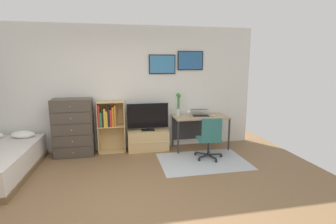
% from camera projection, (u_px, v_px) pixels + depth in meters
% --- Properties ---
extents(ground_plane, '(7.20, 7.20, 0.00)m').
position_uv_depth(ground_plane, '(125.00, 204.00, 3.51)').
color(ground_plane, brown).
extents(wall_back_with_posters, '(6.12, 0.09, 2.70)m').
position_uv_depth(wall_back_with_posters, '(120.00, 89.00, 5.60)').
color(wall_back_with_posters, silver).
rests_on(wall_back_with_posters, ground_plane).
extents(area_rug, '(1.70, 1.20, 0.01)m').
position_uv_depth(area_rug, '(203.00, 161.00, 5.05)').
color(area_rug, '#B2B7BC').
rests_on(area_rug, ground_plane).
extents(dresser, '(0.79, 0.46, 1.19)m').
position_uv_depth(dresser, '(73.00, 127.00, 5.28)').
color(dresser, '#4C4238').
rests_on(dresser, ground_plane).
extents(bookshelf, '(0.57, 0.30, 1.11)m').
position_uv_depth(bookshelf, '(109.00, 122.00, 5.47)').
color(bookshelf, tan).
rests_on(bookshelf, ground_plane).
extents(tv_stand, '(0.89, 0.41, 0.45)m').
position_uv_depth(tv_stand, '(148.00, 140.00, 5.67)').
color(tv_stand, tan).
rests_on(tv_stand, ground_plane).
extents(television, '(0.90, 0.16, 0.60)m').
position_uv_depth(television, '(148.00, 117.00, 5.55)').
color(television, black).
rests_on(television, tv_stand).
extents(desk, '(1.21, 0.59, 0.74)m').
position_uv_depth(desk, '(199.00, 121.00, 5.82)').
color(desk, tan).
rests_on(desk, ground_plane).
extents(office_chair, '(0.57, 0.58, 0.86)m').
position_uv_depth(office_chair, '(210.00, 137.00, 5.07)').
color(office_chair, '#232326').
rests_on(office_chair, ground_plane).
extents(laptop, '(0.43, 0.46, 0.17)m').
position_uv_depth(laptop, '(200.00, 113.00, 5.76)').
color(laptop, '#B7B7BC').
rests_on(laptop, desk).
extents(computer_mouse, '(0.06, 0.10, 0.03)m').
position_uv_depth(computer_mouse, '(213.00, 116.00, 5.68)').
color(computer_mouse, silver).
rests_on(computer_mouse, desk).
extents(bamboo_vase, '(0.11, 0.10, 0.51)m').
position_uv_depth(bamboo_vase, '(178.00, 104.00, 5.72)').
color(bamboo_vase, silver).
rests_on(bamboo_vase, desk).
extents(wine_glass, '(0.07, 0.07, 0.18)m').
position_uv_depth(wine_glass, '(189.00, 111.00, 5.58)').
color(wine_glass, silver).
rests_on(wine_glass, desk).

